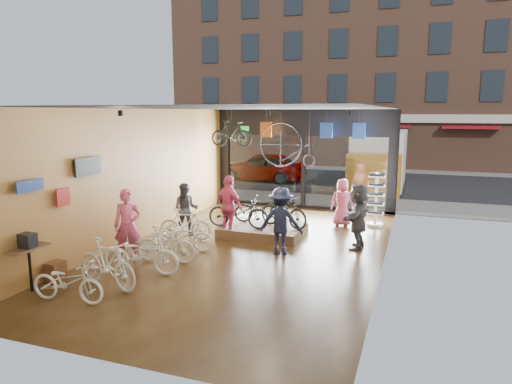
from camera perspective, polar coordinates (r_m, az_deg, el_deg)
The scene contains 36 objects.
ground_plane at distance 12.52m, azimuth -0.71°, elevation -7.34°, with size 7.00×12.00×0.04m, color black.
ceiling at distance 11.95m, azimuth -0.75°, elevation 10.53°, with size 7.00×12.00×0.04m, color black.
wall_left at distance 13.70m, azimuth -14.69°, elevation 2.08°, with size 0.04×12.00×3.80m, color #B08B3F.
wall_right at distance 11.37m, azimuth 16.15°, elevation 0.44°, with size 0.04×12.00×3.80m, color beige.
wall_back at distance 6.88m, azimuth -18.48°, elevation -5.77°, with size 7.00×0.04×3.80m, color beige.
storefront at distance 17.79m, azimuth 6.00°, elevation 4.10°, with size 7.00×0.26×3.80m, color black, non-canonical shape.
exit_sign at distance 18.31m, azimuth -1.41°, elevation 7.93°, with size 0.35×0.06×0.18m, color #198C26.
street_road at distance 26.79m, azimuth 10.48°, elevation 1.84°, with size 30.00×18.00×0.02m, color black.
sidewalk_near at distance 19.22m, azimuth 6.75°, elevation -1.02°, with size 30.00×2.40×0.12m, color slate.
sidewalk_far at distance 30.71m, azimuth 11.68°, elevation 2.96°, with size 30.00×2.00×0.12m, color slate.
opposite_building at distance 33.13m, azimuth 12.75°, elevation 15.45°, with size 26.00×5.00×14.00m, color brown.
street_car at distance 24.68m, azimuth 0.84°, elevation 3.18°, with size 1.85×4.60×1.57m, color gray.
box_truck at distance 22.39m, azimuth 15.00°, elevation 3.72°, with size 2.36×7.08×2.79m, color silver, non-canonical shape.
floor_bike_0 at distance 9.85m, azimuth -22.46°, elevation -10.35°, with size 0.55×1.57×0.83m, color beige.
floor_bike_1 at distance 10.30m, azimuth -18.09°, elevation -8.49°, with size 0.50×1.77×1.06m, color beige.
floor_bike_2 at distance 10.92m, azimuth -14.18°, elevation -7.55°, with size 0.63×1.81×0.95m, color beige.
floor_bike_3 at distance 11.59m, azimuth -11.22°, elevation -6.45°, with size 0.44×1.55×0.93m, color beige.
floor_bike_4 at distance 12.46m, azimuth -9.07°, elevation -5.38°, with size 0.57×1.64×0.86m, color beige.
floor_bike_5 at distance 13.54m, azimuth -8.83°, elevation -4.00°, with size 0.44×1.54×0.93m, color beige.
display_platform at distance 13.91m, azimuth 0.89°, elevation -4.83°, with size 2.40×1.80×0.30m, color #4B2919.
display_bike_left at distance 13.53m, azimuth -2.21°, elevation -2.49°, with size 0.64×1.85×0.97m, color black.
display_bike_mid at distance 13.60m, azimuth 3.46°, elevation -2.40°, with size 0.46×1.64×0.99m, color black.
display_bike_right at distance 14.37m, azimuth 0.68°, elevation -1.89°, with size 0.60×1.71×0.90m, color black.
customer_0 at distance 11.82m, azimuth -15.75°, elevation -4.05°, with size 0.67×0.44×1.83m, color #CC4C72.
customer_1 at distance 13.98m, azimuth -8.73°, elevation -2.15°, with size 0.77×0.60×1.59m, color #3F3F44.
customer_2 at distance 13.55m, azimuth -3.38°, elevation -1.83°, with size 1.10×0.46×1.88m, color #CC4C72.
customer_3 at distance 11.98m, azimuth 3.16°, elevation -3.66°, with size 1.14×0.66×1.77m, color #161C33.
customer_4 at distance 15.19m, azimuth 10.74°, elevation -1.29°, with size 0.76×0.50×1.56m, color #CC4C72.
customer_5 at distance 12.74m, azimuth 12.63°, elevation -2.98°, with size 1.67×0.53×1.80m, color #3F3F44.
sunglasses_rack at distance 15.38m, azimuth 14.77°, elevation -0.93°, with size 0.52×0.43×1.77m, color white, non-canonical shape.
wall_merch at distance 11.04m, azimuth -24.17°, elevation -3.50°, with size 0.40×2.40×2.60m, color navy, non-canonical shape.
penny_farthing at distance 16.44m, azimuth 4.19°, elevation 5.75°, with size 2.00×0.06×1.60m, color black, non-canonical shape.
hung_bike at distance 16.71m, azimuth -3.07°, elevation 7.29°, with size 0.45×1.58×0.95m, color black.
jersey_left at distance 17.29m, azimuth 1.26°, elevation 7.81°, with size 0.45×0.03×0.55m, color #CC5919.
jersey_mid at distance 16.72m, azimuth 8.77°, elevation 7.62°, with size 0.45×0.03×0.55m, color #1E3F99.
jersey_right at distance 16.54m, azimuth 12.75°, elevation 7.47°, with size 0.45×0.03×0.55m, color #1E3F99.
Camera 1 is at (4.15, -11.21, 3.71)m, focal length 32.00 mm.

